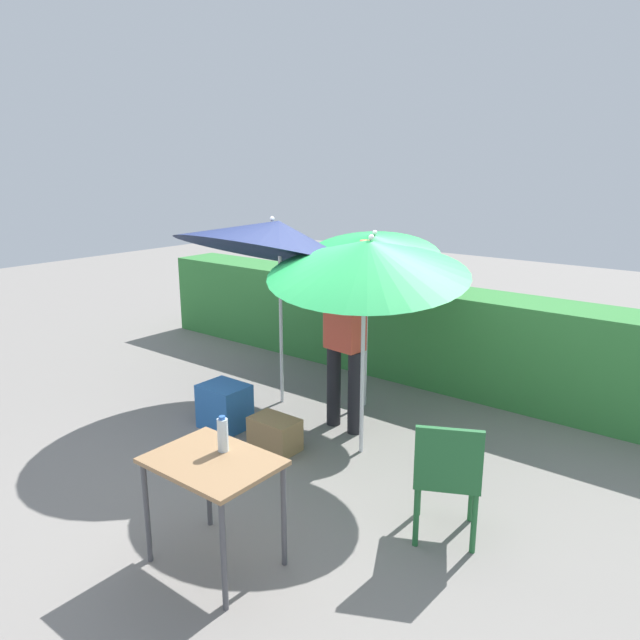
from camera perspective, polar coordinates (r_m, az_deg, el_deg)
The scene contains 11 objects.
ground_plane at distance 5.84m, azimuth -1.86°, elevation -11.10°, with size 24.00×24.00×0.00m, color gray.
hedge_row at distance 7.33m, azimuth 9.13°, elevation -1.11°, with size 8.00×0.70×1.13m, color #38843D.
umbrella_rainbow at distance 5.03m, azimuth 4.58°, elevation 5.93°, with size 1.76×1.74×2.13m.
umbrella_orange at distance 6.23m, azimuth -4.22°, elevation 7.80°, with size 2.05×2.07×2.26m.
umbrella_yellow at distance 6.12m, azimuth 4.88°, elevation 6.98°, with size 1.50×1.45×2.11m.
person_vendor at distance 5.70m, azimuth 2.38°, elevation -1.67°, with size 0.56×0.26×1.88m.
chair_plastic at distance 4.27m, azimuth 12.02°, elevation -14.01°, with size 0.59×0.59×0.89m.
cooler_box at distance 6.03m, azimuth -9.08°, elevation -8.11°, with size 0.45×0.37×0.44m, color #2D6BB7.
crate_cardboard at distance 5.57m, azimuth -4.33°, elevation -10.75°, with size 0.45×0.29×0.30m, color #9E7A4C.
folding_table at distance 3.95m, azimuth -10.17°, elevation -14.11°, with size 0.80×0.60×0.74m.
bottle_water at distance 3.95m, azimuth -9.25°, elevation -10.72°, with size 0.07×0.07×0.24m.
Camera 1 is at (3.39, -4.01, 2.54)m, focal length 33.59 mm.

